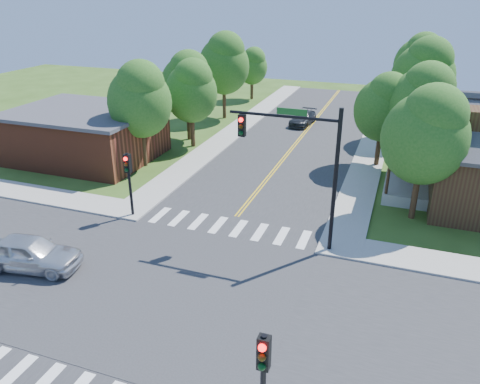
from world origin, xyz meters
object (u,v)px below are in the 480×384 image
at_px(signal_pole_nw, 128,173).
at_px(car_dgrey, 303,119).
at_px(signal_pole_se, 263,370).
at_px(signal_mast_ne, 301,155).
at_px(car_silver, 30,254).

relative_size(signal_pole_nw, car_dgrey, 0.87).
bearing_deg(car_dgrey, signal_pole_se, -73.70).
height_order(signal_mast_ne, signal_pole_se, signal_mast_ne).
bearing_deg(car_silver, car_dgrey, -22.24).
distance_m(signal_pole_se, car_dgrey, 34.02).
relative_size(signal_pole_nw, car_silver, 0.77).
distance_m(signal_pole_nw, car_dgrey, 22.77).
bearing_deg(signal_mast_ne, car_dgrey, 101.95).
xyz_separation_m(signal_mast_ne, signal_pole_nw, (-9.51, -0.01, -2.19)).
height_order(car_silver, car_dgrey, car_silver).
relative_size(signal_mast_ne, signal_pole_nw, 1.89).
distance_m(signal_pole_se, signal_pole_nw, 15.84).
bearing_deg(signal_pole_se, car_silver, 158.68).
height_order(signal_mast_ne, car_dgrey, signal_mast_ne).
xyz_separation_m(signal_pole_nw, car_silver, (-1.52, -6.23, -1.86)).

